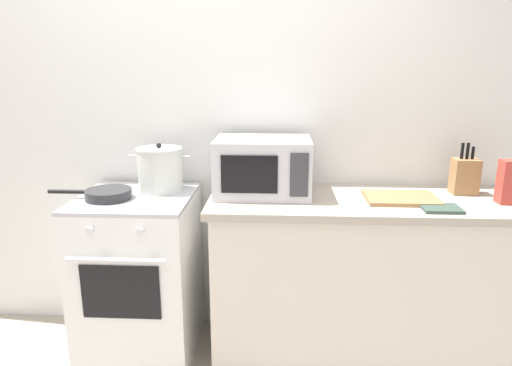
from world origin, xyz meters
name	(u,v)px	position (x,y,z in m)	size (l,w,h in m)	color
back_wall	(260,126)	(0.30, 0.97, 1.25)	(4.40, 0.10, 2.50)	silver
lower_cabinet_right	(367,283)	(0.90, 0.62, 0.44)	(1.64, 0.56, 0.88)	beige
countertop_right	(372,202)	(0.90, 0.62, 0.90)	(1.70, 0.60, 0.04)	#ADA393
stove	(140,276)	(-0.35, 0.60, 0.46)	(0.60, 0.64, 0.92)	white
stock_pot	(160,169)	(-0.24, 0.72, 1.04)	(0.33, 0.25, 0.27)	beige
frying_pan	(107,194)	(-0.47, 0.54, 0.95)	(0.44, 0.24, 0.05)	#28282B
microwave	(263,167)	(0.33, 0.68, 1.07)	(0.50, 0.37, 0.30)	silver
cutting_board	(401,198)	(1.04, 0.60, 0.93)	(0.36, 0.26, 0.02)	#997047
knife_block	(465,176)	(1.41, 0.74, 1.02)	(0.13, 0.10, 0.28)	#997047
pasta_box	(508,182)	(1.55, 0.57, 1.03)	(0.08, 0.08, 0.22)	#B73D33
oven_mitt	(441,208)	(1.19, 0.44, 0.93)	(0.18, 0.14, 0.02)	#384C42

